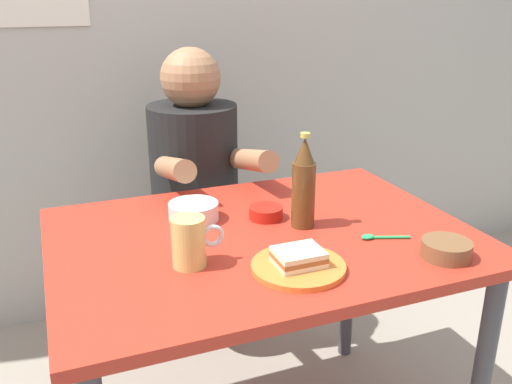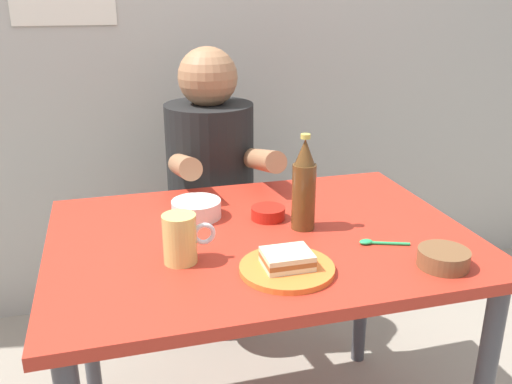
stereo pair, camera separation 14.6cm
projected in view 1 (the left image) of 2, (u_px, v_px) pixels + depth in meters
The scene contains 12 objects.
wall_back at pixel (164, 3), 2.19m from camera, with size 4.40×0.09×2.60m.
dining_table at pixel (263, 265), 1.49m from camera, with size 1.10×0.80×0.74m.
stool at pixel (198, 263), 2.14m from camera, with size 0.34×0.34×0.45m.
person_seated at pixel (195, 162), 1.99m from camera, with size 0.33×0.56×0.72m.
plate_orange at pixel (300, 266), 1.27m from camera, with size 0.22×0.22×0.01m, color orange.
sandwich at pixel (300, 257), 1.26m from camera, with size 0.11×0.09×0.04m.
beer_mug at pixel (190, 242), 1.27m from camera, with size 0.13×0.08×0.12m.
beer_bottle at pixel (304, 185), 1.47m from camera, with size 0.06×0.06×0.26m.
rice_bowl_white at pixel (194, 210), 1.54m from camera, with size 0.14×0.14×0.05m.
condiment_bowl_brown at pixel (446, 248), 1.32m from camera, with size 0.12×0.12×0.04m.
sambal_bowl_red at pixel (266, 212), 1.55m from camera, with size 0.10×0.10×0.03m.
spoon at pixel (376, 237), 1.43m from camera, with size 0.12×0.05×0.01m.
Camera 1 is at (-0.51, -1.24, 1.35)m, focal length 38.60 mm.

